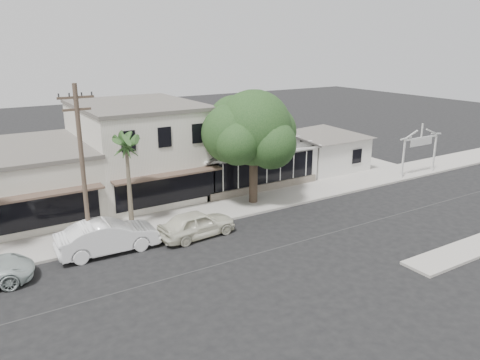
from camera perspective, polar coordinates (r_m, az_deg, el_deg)
ground at (r=26.29m, az=4.88°, el=-8.18°), size 140.00×140.00×0.00m
sidewalk_north at (r=28.70m, az=-16.60°, el=-6.50°), size 90.00×3.50×0.15m
corner_shop at (r=37.94m, az=-0.24°, el=3.84°), size 10.40×8.60×5.10m
side_cottage at (r=42.26m, az=9.98°, el=3.36°), size 6.00×6.00×3.00m
arch_sign at (r=41.62m, az=21.20°, el=4.62°), size 4.12×0.12×3.95m
row_building_near at (r=35.32m, az=-12.26°, el=3.55°), size 8.00×10.00×6.50m
row_building_midnear at (r=33.77m, az=-26.59°, el=-0.47°), size 10.00×10.00×4.20m
utility_pole at (r=25.57m, az=-18.65°, el=1.67°), size 1.80×0.24×9.00m
car_0 at (r=27.38m, az=-5.29°, el=-5.36°), size 4.78×2.26×1.58m
car_1 at (r=26.31m, az=-15.82°, el=-6.65°), size 5.45×2.04×1.78m
shade_tree at (r=31.73m, az=1.36°, el=6.14°), size 7.17×6.48×7.96m
palm_east at (r=27.51m, az=-13.71°, el=4.31°), size 2.70×2.70×6.31m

